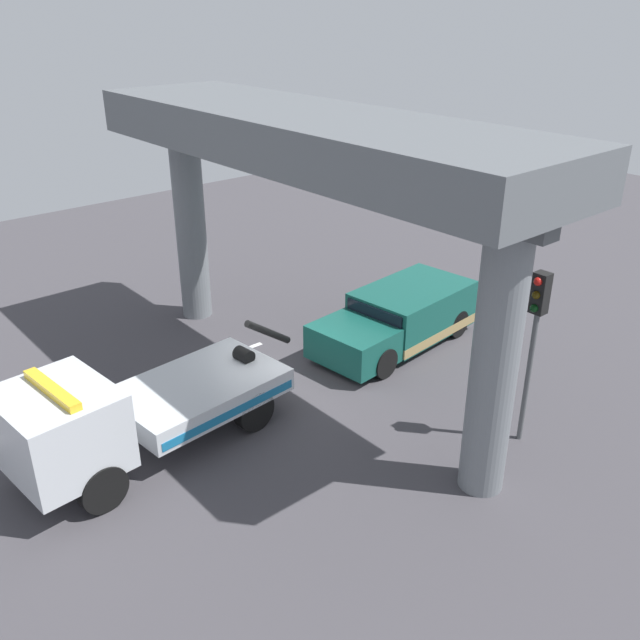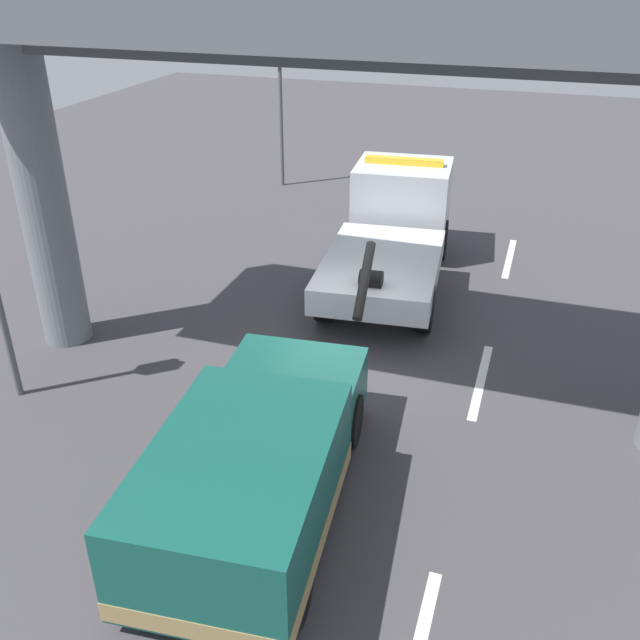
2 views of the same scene
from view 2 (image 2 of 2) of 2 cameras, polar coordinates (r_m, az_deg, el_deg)
ground_plane at (r=13.56m, az=2.11°, el=-3.27°), size 60.00×40.00×0.10m
lane_stripe_mid at (r=13.18m, az=12.97°, el=-4.82°), size 2.60×0.16×0.01m
lane_stripe_east at (r=18.53m, az=15.17°, el=4.89°), size 2.60×0.16×0.01m
tow_truck_white at (r=16.70m, az=6.05°, el=7.61°), size 7.33×2.91×2.46m
towed_van_green at (r=9.70m, az=-5.31°, el=-11.99°), size 5.37×2.62×1.58m
overpass_structure at (r=10.71m, az=1.10°, el=21.65°), size 3.60×13.16×6.90m
traffic_light_far at (r=23.02m, az=-3.26°, el=19.08°), size 0.39×0.32×4.70m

